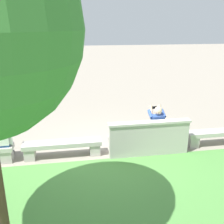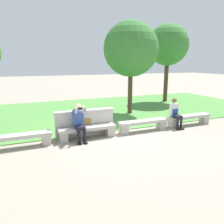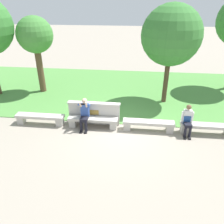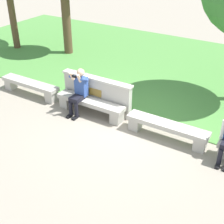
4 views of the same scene
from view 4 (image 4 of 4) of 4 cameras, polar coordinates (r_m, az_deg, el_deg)
The scene contains 7 objects.
ground_plane at distance 8.54m, azimuth 2.57°, elevation -2.42°, with size 80.00×80.00×0.00m, color gray.
grass_strip at distance 12.14m, azimuth 12.82°, elevation 7.31°, with size 21.17×8.00×0.03m, color #518E42.
bench_main at distance 10.33m, azimuth -14.74°, elevation 4.63°, with size 2.12×0.40×0.45m.
bench_near at distance 8.93m, azimuth -3.97°, elevation 1.36°, with size 2.12×0.40×0.45m.
bench_mid at distance 7.98m, azimuth 10.01°, elevation -2.95°, with size 2.12×0.40×0.45m.
backrest_wall_with_plaque at distance 9.07m, azimuth -2.79°, elevation 3.42°, with size 2.27×0.24×1.01m.
person_photographer at distance 8.84m, azimuth -6.06°, elevation 4.12°, with size 0.47×0.72×1.32m.
Camera 4 is at (3.42, -6.31, 4.64)m, focal length 50.00 mm.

